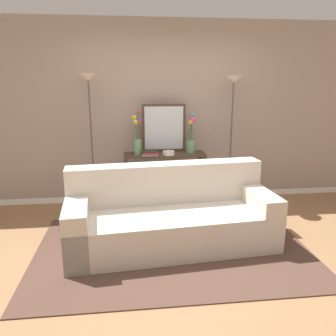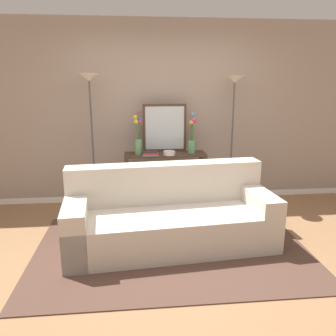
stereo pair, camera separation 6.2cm
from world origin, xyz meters
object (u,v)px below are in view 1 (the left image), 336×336
Objects in this scene: vase_tall_flowers at (137,138)px; book_row_under_console at (144,204)px; fruit_bowl at (169,153)px; console_table at (165,171)px; floor_lamp_right at (233,105)px; book_stack at (150,154)px; floor_lamp_left at (90,105)px; vase_short_flowers at (191,139)px; couch at (170,218)px; wall_mirror at (164,128)px.

vase_tall_flowers is 0.98m from book_row_under_console.
book_row_under_console is at bearing 163.23° from fruit_bowl.
fruit_bowl is (0.05, -0.11, 0.29)m from console_table.
floor_lamp_right is (0.96, 0.01, 0.93)m from console_table.
vase_tall_flowers is 3.71× the size of fruit_bowl.
book_stack is at bearing -27.60° from vase_tall_flowers.
console_table is 0.60× the size of floor_lamp_left.
floor_lamp_right reaches higher than vase_tall_flowers.
vase_short_flowers is at bearing 1.62° from console_table.
couch is at bearing -110.68° from vase_short_flowers.
fruit_bowl is at bearing 0.94° from book_stack.
couch is 1.18m from book_stack.
fruit_bowl reaches higher than book_row_under_console.
book_row_under_console is at bearing 19.75° from vase_tall_flowers.
vase_tall_flowers is at bearing -2.91° from floor_lamp_left.
console_table is at bearing -0.37° from floor_lamp_left.
wall_mirror is 0.44m from vase_tall_flowers.
floor_lamp_right is 1.12m from fruit_bowl.
vase_short_flowers is (0.44, 1.17, 0.69)m from couch.
wall_mirror is at bearing 7.77° from floor_lamp_left.
fruit_bowl is 0.52× the size of book_row_under_console.
couch is 4.14× the size of vase_short_flowers.
book_row_under_console is (-0.31, -0.14, -1.09)m from wall_mirror.
console_table is 0.62m from vase_tall_flowers.
floor_lamp_right reaches higher than couch.
floor_lamp_left is 3.10× the size of vase_tall_flowers.
vase_tall_flowers is 0.76m from vase_short_flowers.
floor_lamp_right reaches higher than book_row_under_console.
floor_lamp_left is 1.04m from book_stack.
vase_short_flowers is (-0.58, 0.00, -0.47)m from floor_lamp_right.
book_stack is 0.69× the size of book_row_under_console.
vase_short_flowers is (1.39, 0.00, -0.49)m from floor_lamp_left.
wall_mirror is at bearing 171.78° from floor_lamp_right.
floor_lamp_right is at bearing 0.00° from floor_lamp_left.
couch is 7.28× the size of book_row_under_console.
floor_lamp_left is 0.78m from vase_tall_flowers.
console_table is 0.60m from vase_short_flowers.
book_stack is (-0.26, -0.00, -0.00)m from fruit_bowl.
wall_mirror is (-0.96, 0.14, -0.33)m from floor_lamp_right.
book_stack reaches higher than book_row_under_console.
book_row_under_console is at bearing 130.03° from book_stack.
wall_mirror is at bearing 23.80° from vase_tall_flowers.
wall_mirror is at bearing 49.10° from book_stack.
vase_tall_flowers reaches higher than book_stack.
floor_lamp_right reaches higher than wall_mirror.
vase_short_flowers is 1.17m from book_row_under_console.
floor_lamp_left is 11.50× the size of fruit_bowl.
fruit_bowl is at bearing -66.27° from console_table.
floor_lamp_left is (-0.95, 1.16, 1.18)m from couch.
book_stack is at bearing -130.90° from wall_mirror.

